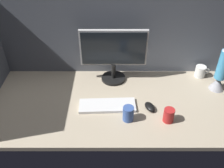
# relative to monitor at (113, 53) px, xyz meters

# --- Properties ---
(ground_plane) EXTENTS (1.80, 0.80, 0.03)m
(ground_plane) POSITION_rel_monitor_xyz_m (0.03, -0.25, -0.24)
(ground_plane) COLOR tan
(cubicle_wall_back) EXTENTS (1.80, 0.05, 0.62)m
(cubicle_wall_back) POSITION_rel_monitor_xyz_m (0.03, 0.12, 0.09)
(cubicle_wall_back) COLOR #565B66
(cubicle_wall_back) RESTS_ON ground_plane
(monitor) EXTENTS (0.47, 0.18, 0.40)m
(monitor) POSITION_rel_monitor_xyz_m (0.00, 0.00, 0.00)
(monitor) COLOR black
(monitor) RESTS_ON ground_plane
(keyboard) EXTENTS (0.37, 0.14, 0.02)m
(keyboard) POSITION_rel_monitor_xyz_m (-0.04, -0.32, -0.22)
(keyboard) COLOR silver
(keyboard) RESTS_ON ground_plane
(mouse) EXTENTS (0.09, 0.11, 0.03)m
(mouse) POSITION_rel_monitor_xyz_m (0.24, -0.34, -0.21)
(mouse) COLOR black
(mouse) RESTS_ON ground_plane
(mug_red_plastic) EXTENTS (0.07, 0.07, 0.09)m
(mug_red_plastic) POSITION_rel_monitor_xyz_m (0.34, -0.44, -0.18)
(mug_red_plastic) COLOR red
(mug_red_plastic) RESTS_ON ground_plane
(mug_ceramic_blue) EXTENTS (0.07, 0.07, 0.10)m
(mug_ceramic_blue) POSITION_rel_monitor_xyz_m (0.09, -0.43, -0.18)
(mug_ceramic_blue) COLOR #38569E
(mug_ceramic_blue) RESTS_ON ground_plane
(mug_ceramic_white) EXTENTS (0.11, 0.08, 0.09)m
(mug_ceramic_white) POSITION_rel_monitor_xyz_m (0.66, 0.03, -0.18)
(mug_ceramic_white) COLOR white
(mug_ceramic_white) RESTS_ON ground_plane
(lava_lamp) EXTENTS (0.11, 0.11, 0.35)m
(lava_lamp) POSITION_rel_monitor_xyz_m (0.74, -0.12, -0.08)
(lava_lamp) COLOR #A5A5AD
(lava_lamp) RESTS_ON ground_plane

